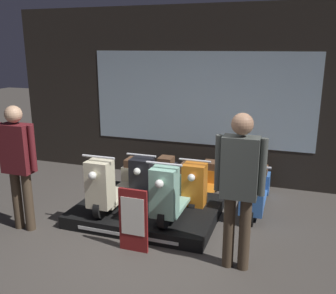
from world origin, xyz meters
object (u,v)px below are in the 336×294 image
object	(u,v)px
person_left_browsing	(18,159)
person_right_browsing	(239,180)
scooter_backrow_2	(255,189)
scooter_backrow_0	(154,178)
scooter_backrow_1	(202,183)
price_sign_board	(133,220)
scooter_display_right	(176,189)
scooter_display_left	(117,182)

from	to	relation	value
person_left_browsing	person_right_browsing	bearing A→B (deg)	-0.00
person_left_browsing	person_right_browsing	world-z (taller)	person_right_browsing
scooter_backrow_2	scooter_backrow_0	bearing A→B (deg)	180.00
scooter_backrow_2	person_left_browsing	size ratio (longest dim) A/B	0.90
scooter_backrow_1	person_right_browsing	world-z (taller)	person_right_browsing
scooter_backrow_1	price_sign_board	world-z (taller)	scooter_backrow_1
scooter_display_right	scooter_backrow_1	world-z (taller)	scooter_display_right
scooter_display_left	scooter_backrow_1	bearing A→B (deg)	36.64
scooter_backrow_2	person_left_browsing	world-z (taller)	person_left_browsing
person_left_browsing	person_right_browsing	distance (m)	2.95
scooter_backrow_1	scooter_backrow_2	world-z (taller)	same
scooter_display_left	price_sign_board	distance (m)	1.12
scooter_backrow_2	person_right_browsing	distance (m)	1.83
scooter_display_right	price_sign_board	size ratio (longest dim) A/B	1.90
scooter_backrow_2	price_sign_board	xyz separation A→B (m)	(-1.30, -1.73, 0.08)
price_sign_board	person_right_browsing	bearing A→B (deg)	2.38
scooter_backrow_0	person_right_browsing	distance (m)	2.47
scooter_backrow_1	price_sign_board	xyz separation A→B (m)	(-0.46, -1.73, 0.08)
person_right_browsing	scooter_display_left	bearing A→B (deg)	156.14
price_sign_board	scooter_backrow_1	bearing A→B (deg)	75.27
scooter_display_right	scooter_backrow_2	size ratio (longest dim) A/B	1.00
scooter_backrow_0	scooter_backrow_1	xyz separation A→B (m)	(0.84, 0.00, 0.00)
scooter_display_left	person_left_browsing	distance (m)	1.43
person_right_browsing	scooter_backrow_1	bearing A→B (deg)	115.65
scooter_backrow_0	scooter_backrow_2	xyz separation A→B (m)	(1.69, 0.00, 0.00)
scooter_display_right	scooter_backrow_0	xyz separation A→B (m)	(-0.66, 0.83, -0.18)
scooter_display_left	scooter_backrow_2	world-z (taller)	scooter_display_left
scooter_backrow_2	price_sign_board	bearing A→B (deg)	-126.90
scooter_display_right	scooter_backrow_0	bearing A→B (deg)	128.54
scooter_backrow_2	scooter_display_left	bearing A→B (deg)	-157.07
scooter_backrow_1	scooter_backrow_2	distance (m)	0.84
scooter_display_left	scooter_backrow_0	size ratio (longest dim) A/B	1.00
person_right_browsing	scooter_display_right	bearing A→B (deg)	139.37
scooter_backrow_2	person_right_browsing	world-z (taller)	person_right_browsing
person_right_browsing	price_sign_board	xyz separation A→B (m)	(-1.26, -0.05, -0.66)
scooter_backrow_0	price_sign_board	distance (m)	1.78
scooter_backrow_0	person_right_browsing	world-z (taller)	person_right_browsing
scooter_backrow_1	person_left_browsing	bearing A→B (deg)	-141.98
person_left_browsing	scooter_display_left	bearing A→B (deg)	39.46
scooter_display_right	person_right_browsing	xyz separation A→B (m)	(0.99, -0.85, 0.55)
scooter_backrow_1	person_right_browsing	distance (m)	2.00
scooter_backrow_2	person_right_browsing	xyz separation A→B (m)	(-0.04, -1.68, 0.74)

